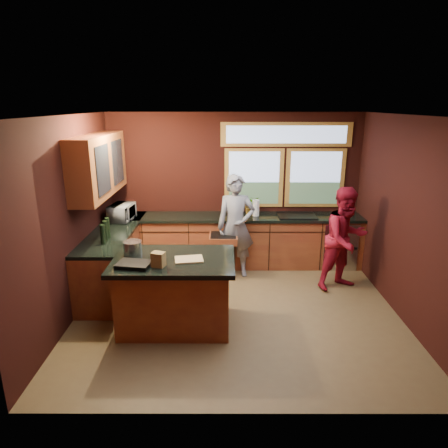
{
  "coord_description": "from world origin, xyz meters",
  "views": [
    {
      "loc": [
        -0.18,
        -5.12,
        2.85
      ],
      "look_at": [
        -0.19,
        0.4,
        1.17
      ],
      "focal_mm": 32.0,
      "sensor_mm": 36.0,
      "label": 1
    }
  ],
  "objects_px": {
    "person_grey": "(236,226)",
    "cutting_board": "(189,259)",
    "island": "(175,292)",
    "person_red": "(345,239)",
    "stock_pot": "(133,248)"
  },
  "relations": [
    {
      "from": "stock_pot",
      "to": "person_red",
      "type": "bearing_deg",
      "value": 17.72
    },
    {
      "from": "island",
      "to": "stock_pot",
      "type": "bearing_deg",
      "value": 164.74
    },
    {
      "from": "person_grey",
      "to": "cutting_board",
      "type": "bearing_deg",
      "value": -114.18
    },
    {
      "from": "island",
      "to": "person_red",
      "type": "relative_size",
      "value": 0.94
    },
    {
      "from": "cutting_board",
      "to": "stock_pot",
      "type": "distance_m",
      "value": 0.78
    },
    {
      "from": "person_grey",
      "to": "stock_pot",
      "type": "distance_m",
      "value": 2.04
    },
    {
      "from": "person_grey",
      "to": "cutting_board",
      "type": "distance_m",
      "value": 1.8
    },
    {
      "from": "person_grey",
      "to": "island",
      "type": "bearing_deg",
      "value": -120.59
    },
    {
      "from": "person_grey",
      "to": "person_red",
      "type": "bearing_deg",
      "value": -19.83
    },
    {
      "from": "person_grey",
      "to": "person_red",
      "type": "xyz_separation_m",
      "value": [
        1.69,
        -0.5,
        -0.05
      ]
    },
    {
      "from": "island",
      "to": "person_red",
      "type": "distance_m",
      "value": 2.79
    },
    {
      "from": "island",
      "to": "stock_pot",
      "type": "relative_size",
      "value": 6.46
    },
    {
      "from": "person_red",
      "to": "stock_pot",
      "type": "bearing_deg",
      "value": 172.98
    },
    {
      "from": "person_red",
      "to": "stock_pot",
      "type": "relative_size",
      "value": 6.84
    },
    {
      "from": "cutting_board",
      "to": "island",
      "type": "bearing_deg",
      "value": 165.96
    }
  ]
}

